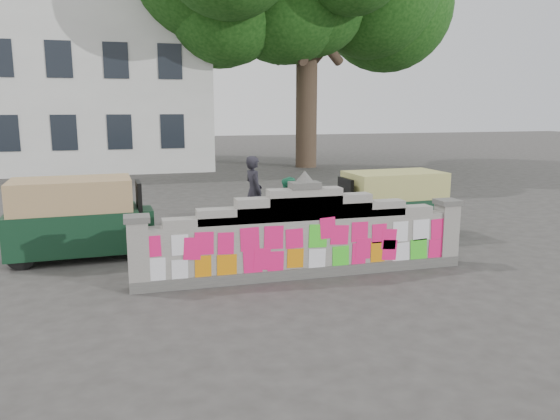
{
  "coord_description": "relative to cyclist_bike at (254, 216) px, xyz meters",
  "views": [
    {
      "loc": [
        -3.12,
        -9.45,
        3.17
      ],
      "look_at": [
        -0.19,
        1.0,
        1.1
      ],
      "focal_mm": 35.0,
      "sensor_mm": 36.0,
      "label": 1
    }
  ],
  "objects": [
    {
      "name": "ground",
      "position": [
        0.2,
        -3.33,
        -0.52
      ],
      "size": [
        100.0,
        100.0,
        0.0
      ],
      "primitive_type": "plane",
      "color": "#383533",
      "rests_on": "ground"
    },
    {
      "name": "rickshaw_right",
      "position": [
        3.22,
        -0.91,
        0.32
      ],
      "size": [
        2.93,
        1.46,
        1.61
      ],
      "rotation": [
        0.0,
        0.0,
        3.19
      ],
      "color": "#10311D",
      "rests_on": "ground"
    },
    {
      "name": "pedestrian",
      "position": [
        0.5,
        -1.3,
        0.29
      ],
      "size": [
        0.66,
        0.83,
        1.62
      ],
      "primitive_type": "imported",
      "rotation": [
        0.0,
        0.0,
        -1.5
      ],
      "color": "#227D56",
      "rests_on": "ground"
    },
    {
      "name": "building",
      "position": [
        -6.8,
        18.66,
        3.5
      ],
      "size": [
        16.0,
        10.0,
        8.9
      ],
      "color": "silver",
      "rests_on": "ground"
    },
    {
      "name": "rickshaw_left",
      "position": [
        -4.0,
        -0.8,
        0.36
      ],
      "size": [
        3.08,
        1.53,
        1.69
      ],
      "rotation": [
        0.0,
        0.0,
        0.04
      ],
      "color": "#10311D",
      "rests_on": "ground"
    },
    {
      "name": "parapet_wall",
      "position": [
        0.2,
        -3.33,
        0.23
      ],
      "size": [
        6.48,
        0.44,
        2.01
      ],
      "color": "#4C4C49",
      "rests_on": "ground"
    },
    {
      "name": "cyclist_bike",
      "position": [
        0.0,
        0.0,
        0.0
      ],
      "size": [
        2.06,
        1.05,
        1.03
      ],
      "primitive_type": "imported",
      "rotation": [
        0.0,
        0.0,
        1.77
      ],
      "color": "black",
      "rests_on": "ground"
    },
    {
      "name": "cyclist_rider",
      "position": [
        -0.0,
        0.0,
        0.36
      ],
      "size": [
        0.53,
        0.71,
        1.75
      ],
      "primitive_type": "imported",
      "rotation": [
        0.0,
        0.0,
        1.77
      ],
      "color": "black",
      "rests_on": "ground"
    }
  ]
}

